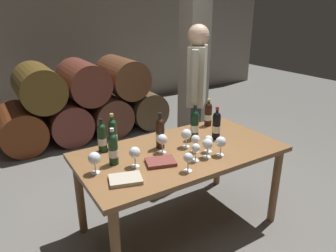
{
  "coord_description": "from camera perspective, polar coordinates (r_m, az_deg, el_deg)",
  "views": [
    {
      "loc": [
        -1.33,
        -1.93,
        1.87
      ],
      "look_at": [
        0.0,
        0.2,
        0.91
      ],
      "focal_mm": 33.22,
      "sensor_mm": 36.0,
      "label": 1
    }
  ],
  "objects": [
    {
      "name": "ground_plane",
      "position": [
        3.0,
        2.12,
        -17.68
      ],
      "size": [
        14.0,
        14.0,
        0.0
      ],
      "primitive_type": "plane",
      "color": "#66635E"
    },
    {
      "name": "cellar_back_wall",
      "position": [
        6.29,
        -20.39,
        15.35
      ],
      "size": [
        10.0,
        0.24,
        2.8
      ],
      "primitive_type": "cube",
      "color": "gray",
      "rests_on": "ground_plane"
    },
    {
      "name": "barrel_stack",
      "position": [
        4.91,
        -15.02,
        4.36
      ],
      "size": [
        2.49,
        0.9,
        1.15
      ],
      "color": "brown",
      "rests_on": "ground_plane"
    },
    {
      "name": "stone_pillar",
      "position": [
        4.44,
        4.82,
        13.44
      ],
      "size": [
        0.32,
        0.32,
        2.6
      ],
      "primitive_type": "cube",
      "color": "gray",
      "rests_on": "ground_plane"
    },
    {
      "name": "dining_table",
      "position": [
        2.64,
        2.31,
        -6.23
      ],
      "size": [
        1.7,
        0.9,
        0.76
      ],
      "color": "brown",
      "rests_on": "ground_plane"
    },
    {
      "name": "wine_bottle_0",
      "position": [
        2.36,
        -10.03,
        -4.12
      ],
      "size": [
        0.07,
        0.07,
        0.29
      ],
      "color": "#19381E",
      "rests_on": "dining_table"
    },
    {
      "name": "wine_bottle_1",
      "position": [
        2.61,
        -10.1,
        -1.42
      ],
      "size": [
        0.07,
        0.07,
        0.31
      ],
      "color": "#19381E",
      "rests_on": "dining_table"
    },
    {
      "name": "wine_bottle_2",
      "position": [
        2.58,
        -1.44,
        -1.3
      ],
      "size": [
        0.07,
        0.07,
        0.31
      ],
      "color": "black",
      "rests_on": "dining_table"
    },
    {
      "name": "wine_bottle_3",
      "position": [
        2.8,
        8.87,
        0.14
      ],
      "size": [
        0.07,
        0.07,
        0.3
      ],
      "color": "black",
      "rests_on": "dining_table"
    },
    {
      "name": "wine_bottle_4",
      "position": [
        2.78,
        4.92,
        0.28
      ],
      "size": [
        0.07,
        0.07,
        0.32
      ],
      "color": "black",
      "rests_on": "dining_table"
    },
    {
      "name": "wine_bottle_5",
      "position": [
        3.12,
        7.4,
        2.21
      ],
      "size": [
        0.07,
        0.07,
        0.28
      ],
      "color": "black",
      "rests_on": "dining_table"
    },
    {
      "name": "wine_bottle_6",
      "position": [
        2.58,
        -12.0,
        -2.05
      ],
      "size": [
        0.07,
        0.07,
        0.28
      ],
      "color": "#19381E",
      "rests_on": "dining_table"
    },
    {
      "name": "wine_glass_0",
      "position": [
        2.45,
        7.27,
        -3.36
      ],
      "size": [
        0.08,
        0.08,
        0.16
      ],
      "color": "white",
      "rests_on": "dining_table"
    },
    {
      "name": "wine_glass_1",
      "position": [
        2.5,
        9.68,
        -2.97
      ],
      "size": [
        0.09,
        0.09,
        0.16
      ],
      "color": "white",
      "rests_on": "dining_table"
    },
    {
      "name": "wine_glass_2",
      "position": [
        2.53,
        5.07,
        -2.58
      ],
      "size": [
        0.07,
        0.07,
        0.15
      ],
      "color": "white",
      "rests_on": "dining_table"
    },
    {
      "name": "wine_glass_3",
      "position": [
        2.3,
        -6.13,
        -4.92
      ],
      "size": [
        0.09,
        0.09,
        0.16
      ],
      "color": "white",
      "rests_on": "dining_table"
    },
    {
      "name": "wine_glass_4",
      "position": [
        2.26,
        -13.37,
        -5.83
      ],
      "size": [
        0.09,
        0.09,
        0.16
      ],
      "color": "white",
      "rests_on": "dining_table"
    },
    {
      "name": "wine_glass_5",
      "position": [
        2.54,
        7.45,
        -2.63
      ],
      "size": [
        0.07,
        0.07,
        0.14
      ],
      "color": "white",
      "rests_on": "dining_table"
    },
    {
      "name": "wine_glass_6",
      "position": [
        2.51,
        -1.05,
        -2.55
      ],
      "size": [
        0.09,
        0.09,
        0.16
      ],
      "color": "white",
      "rests_on": "dining_table"
    },
    {
      "name": "wine_glass_7",
      "position": [
        2.23,
        3.72,
        -5.94
      ],
      "size": [
        0.07,
        0.07,
        0.15
      ],
      "color": "white",
      "rests_on": "dining_table"
    },
    {
      "name": "wine_glass_8",
      "position": [
        2.61,
        3.38,
        -1.57
      ],
      "size": [
        0.09,
        0.09,
        0.16
      ],
      "color": "white",
      "rests_on": "dining_table"
    },
    {
      "name": "wine_glass_9",
      "position": [
        2.39,
        5.11,
        -4.16
      ],
      "size": [
        0.07,
        0.07,
        0.14
      ],
      "color": "white",
      "rests_on": "dining_table"
    },
    {
      "name": "tasting_notebook",
      "position": [
        2.37,
        -1.35,
        -6.62
      ],
      "size": [
        0.26,
        0.22,
        0.03
      ],
      "primitive_type": "cube",
      "rotation": [
        0.0,
        0.0,
        -0.3
      ],
      "color": "brown",
      "rests_on": "dining_table"
    },
    {
      "name": "leather_ledger",
      "position": [
        2.17,
        -7.81,
        -9.67
      ],
      "size": [
        0.26,
        0.22,
        0.03
      ],
      "primitive_type": "cube",
      "rotation": [
        0.0,
        0.0,
        -0.29
      ],
      "color": "#B2A893",
      "rests_on": "dining_table"
    },
    {
      "name": "sommelier_presenting",
      "position": [
        3.47,
        5.29,
        7.04
      ],
      "size": [
        0.37,
        0.38,
        1.72
      ],
      "color": "#383842",
      "rests_on": "ground_plane"
    }
  ]
}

